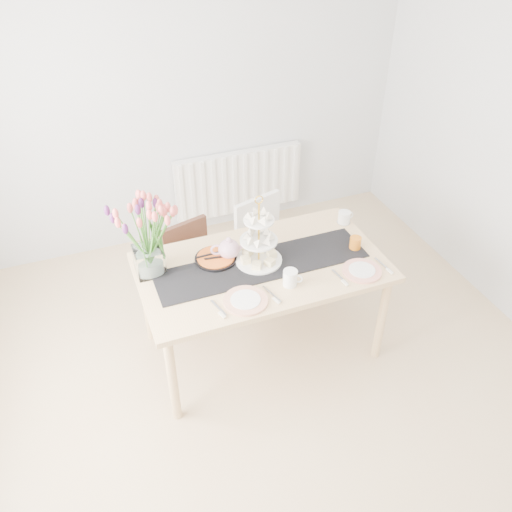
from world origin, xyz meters
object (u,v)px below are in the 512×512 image
object	(u,v)px
teapot	(229,249)
mug_orange	(355,243)
cream_jug	(344,217)
plate_right	(362,271)
dining_table	(262,274)
cake_stand	(259,246)
radiator	(239,182)
chair_white	(266,243)
chair_brown	(193,264)
plate_left	(246,301)
tulip_vase	(144,224)
mug_white	(290,278)
tart_tin	(216,258)

from	to	relation	value
teapot	mug_orange	world-z (taller)	teapot
cream_jug	plate_right	xyz separation A→B (m)	(-0.16, -0.54, -0.04)
teapot	dining_table	bearing A→B (deg)	-27.12
cake_stand	teapot	bearing A→B (deg)	145.89
cream_jug	plate_right	size ratio (longest dim) A/B	0.35
mug_orange	radiator	bearing A→B (deg)	35.65
dining_table	mug_orange	distance (m)	0.67
dining_table	chair_white	bearing A→B (deg)	65.59
chair_brown	mug_orange	distance (m)	1.22
dining_table	plate_left	bearing A→B (deg)	-127.12
cake_stand	plate_right	xyz separation A→B (m)	(0.58, -0.33, -0.12)
chair_brown	plate_left	distance (m)	0.93
tulip_vase	plate_left	distance (m)	0.76
dining_table	cream_jug	bearing A→B (deg)	18.78
chair_white	mug_white	distance (m)	0.90
cream_jug	plate_left	xyz separation A→B (m)	(-0.96, -0.54, -0.04)
chair_brown	chair_white	bearing A→B (deg)	-16.19
mug_orange	plate_right	world-z (taller)	mug_orange
teapot	mug_white	xyz separation A→B (m)	(0.26, -0.40, -0.02)
cake_stand	mug_orange	world-z (taller)	cake_stand
radiator	tulip_vase	world-z (taller)	tulip_vase
radiator	teapot	world-z (taller)	teapot
tart_tin	plate_right	bearing A→B (deg)	-28.25
mug_white	plate_left	size ratio (longest dim) A/B	0.39
radiator	tulip_vase	bearing A→B (deg)	-127.94
dining_table	cream_jug	xyz separation A→B (m)	(0.73, 0.25, 0.12)
radiator	cream_jug	xyz separation A→B (m)	(0.33, -1.34, 0.34)
chair_brown	mug_white	size ratio (longest dim) A/B	7.02
chair_white	plate_left	bearing A→B (deg)	-135.70
teapot	cream_jug	distance (m)	0.91
chair_brown	cream_jug	size ratio (longest dim) A/B	8.38
chair_white	cake_stand	size ratio (longest dim) A/B	1.85
dining_table	plate_right	world-z (taller)	plate_right
tulip_vase	plate_left	size ratio (longest dim) A/B	2.43
radiator	dining_table	bearing A→B (deg)	-104.15
tart_tin	plate_left	size ratio (longest dim) A/B	1.02
cake_stand	teapot	distance (m)	0.21
cream_jug	cake_stand	bearing A→B (deg)	-168.11
radiator	tulip_vase	distance (m)	1.90
dining_table	tulip_vase	size ratio (longest dim) A/B	2.43
chair_white	mug_white	world-z (taller)	mug_white
tulip_vase	teapot	distance (m)	0.59
radiator	plate_right	world-z (taller)	plate_right
mug_white	plate_right	size ratio (longest dim) A/B	0.42
chair_brown	plate_right	size ratio (longest dim) A/B	2.96
cream_jug	mug_white	world-z (taller)	mug_white
tulip_vase	tart_tin	world-z (taller)	tulip_vase
plate_left	cream_jug	bearing A→B (deg)	29.62
tart_tin	chair_white	bearing A→B (deg)	38.46
radiator	mug_white	bearing A→B (deg)	-99.67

